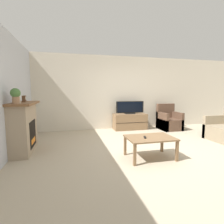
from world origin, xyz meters
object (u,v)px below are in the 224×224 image
(potted_plant, at_px, (15,95))
(tv, at_px, (130,108))
(tv_stand, at_px, (130,122))
(mantel_clock, at_px, (24,99))
(remote, at_px, (145,137))
(fireplace, at_px, (24,127))
(mantel_vase_left, at_px, (18,97))
(coffee_table, at_px, (150,140))
(armchair, at_px, (169,121))

(potted_plant, relative_size, tv, 0.29)
(tv_stand, bearing_deg, mantel_clock, -153.47)
(tv, distance_m, remote, 2.89)
(fireplace, xyz_separation_m, remote, (2.54, -1.08, -0.13))
(fireplace, bearing_deg, mantel_vase_left, -87.41)
(tv_stand, relative_size, remote, 7.83)
(mantel_vase_left, relative_size, remote, 1.74)
(tv_stand, height_order, coffee_table, tv_stand)
(fireplace, bearing_deg, tv_stand, 28.16)
(fireplace, xyz_separation_m, mantel_clock, (0.02, 0.12, 0.65))
(potted_plant, bearing_deg, remote, -12.28)
(coffee_table, bearing_deg, tv, 79.05)
(fireplace, relative_size, mantel_vase_left, 4.61)
(mantel_vase_left, xyz_separation_m, armchair, (4.60, 1.75, -0.99))
(fireplace, bearing_deg, remote, -23.00)
(mantel_vase_left, distance_m, potted_plant, 0.16)
(mantel_clock, bearing_deg, tv, 26.50)
(potted_plant, xyz_separation_m, coffee_table, (2.65, -0.52, -0.94))
(coffee_table, bearing_deg, fireplace, 158.49)
(fireplace, relative_size, coffee_table, 1.27)
(remote, bearing_deg, armchair, 67.03)
(fireplace, xyz_separation_m, armchair, (4.61, 1.38, -0.29))
(fireplace, bearing_deg, mantel_clock, 81.94)
(mantel_vase_left, xyz_separation_m, tv, (3.19, 2.09, -0.49))
(coffee_table, bearing_deg, tv_stand, 79.06)
(potted_plant, height_order, armchair, potted_plant)
(tv, distance_m, coffee_table, 2.85)
(mantel_clock, xyz_separation_m, coffee_table, (2.65, -1.18, -0.84))
(mantel_clock, xyz_separation_m, remote, (2.52, -1.20, -0.77))
(mantel_vase_left, relative_size, mantel_clock, 1.80)
(potted_plant, bearing_deg, tv_stand, 35.15)
(mantel_clock, relative_size, tv_stand, 0.12)
(tv, bearing_deg, fireplace, -151.87)
(coffee_table, height_order, remote, remote)
(tv, distance_m, armchair, 1.53)
(mantel_vase_left, height_order, tv, mantel_vase_left)
(tv, relative_size, remote, 6.78)
(fireplace, xyz_separation_m, coffee_table, (2.67, -1.05, -0.19))
(mantel_vase_left, xyz_separation_m, remote, (2.53, -0.71, -0.82))
(mantel_clock, bearing_deg, coffee_table, -23.93)
(fireplace, xyz_separation_m, potted_plant, (0.02, -0.53, 0.75))
(tv, xyz_separation_m, coffee_table, (-0.54, -2.77, -0.39))
(mantel_vase_left, relative_size, armchair, 0.29)
(potted_plant, distance_m, tv_stand, 4.04)
(mantel_clock, relative_size, remote, 0.97)
(tv_stand, bearing_deg, coffee_table, -100.94)
(mantel_clock, height_order, armchair, mantel_clock)
(mantel_vase_left, bearing_deg, coffee_table, -14.35)
(mantel_vase_left, relative_size, potted_plant, 0.87)
(potted_plant, distance_m, tv, 3.94)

